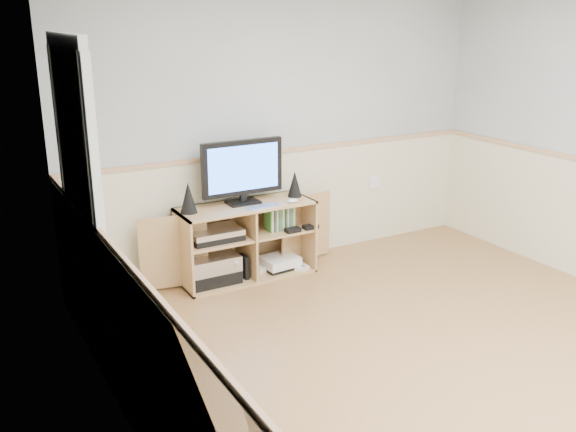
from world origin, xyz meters
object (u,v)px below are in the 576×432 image
object	(u,v)px
keyboard	(263,207)
game_consoles	(278,263)
monitor	(242,170)
media_cabinet	(244,239)

from	to	relation	value
keyboard	game_consoles	bearing A→B (deg)	27.25
monitor	keyboard	world-z (taller)	monitor
media_cabinet	monitor	size ratio (longest dim) A/B	2.52
media_cabinet	keyboard	world-z (taller)	keyboard
keyboard	game_consoles	distance (m)	0.63
monitor	media_cabinet	bearing A→B (deg)	90.00
monitor	keyboard	size ratio (longest dim) A/B	2.46
monitor	game_consoles	world-z (taller)	monitor
media_cabinet	game_consoles	distance (m)	0.40
monitor	game_consoles	size ratio (longest dim) A/B	1.59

